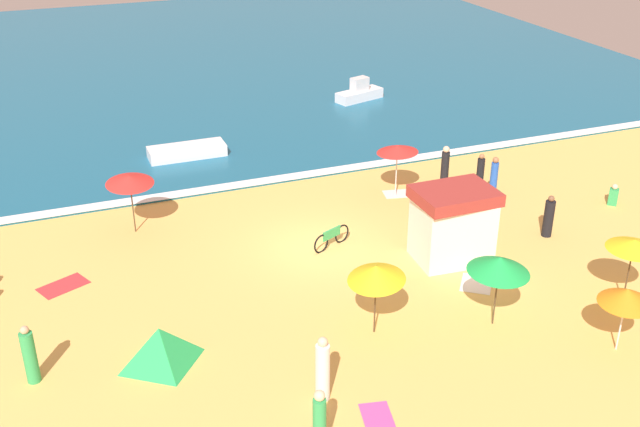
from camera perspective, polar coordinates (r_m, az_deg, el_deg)
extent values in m
plane|color=#EDBC60|center=(27.92, -0.27, -2.54)|extent=(60.00, 60.00, 0.00)
cube|color=#196084|center=(53.32, -11.38, 11.07)|extent=(60.00, 44.00, 0.10)
cube|color=white|center=(33.23, -4.19, 2.46)|extent=(57.00, 0.70, 0.01)
cube|color=white|center=(27.05, 9.86, -1.25)|extent=(2.64, 2.07, 2.25)
cube|color=#A5332D|center=(26.47, 10.08, 1.34)|extent=(2.71, 2.05, 0.43)
cylinder|color=#4C3823|center=(23.70, 13.05, -5.73)|extent=(0.05, 0.05, 2.29)
cone|color=green|center=(23.23, 13.28, -3.75)|extent=(2.65, 2.66, 0.58)
cylinder|color=#4C3823|center=(29.39, -13.86, 0.65)|extent=(0.05, 0.05, 2.26)
cone|color=red|center=(28.98, -14.07, 2.48)|extent=(1.99, 2.01, 0.46)
cylinder|color=#4C3823|center=(26.07, 22.10, -4.08)|extent=(0.05, 0.05, 2.22)
cone|color=yellow|center=(25.62, 22.46, -2.15)|extent=(2.38, 2.38, 0.34)
cylinder|color=silver|center=(31.64, 5.74, 3.13)|extent=(0.05, 0.05, 2.22)
cone|color=red|center=(31.26, 5.82, 4.84)|extent=(2.38, 2.38, 0.41)
cylinder|color=#4C3823|center=(22.78, 4.15, -6.48)|extent=(0.05, 0.05, 2.26)
cone|color=yellow|center=(22.29, 4.23, -4.44)|extent=(2.37, 2.35, 0.68)
cylinder|color=silver|center=(23.70, 21.66, -7.45)|extent=(0.05, 0.05, 2.01)
cone|color=orange|center=(23.28, 21.99, -5.75)|extent=(2.15, 2.14, 0.51)
pyramid|color=green|center=(22.24, -11.87, -9.65)|extent=(2.05, 1.98, 1.17)
torus|color=black|center=(28.16, 1.65, -1.52)|extent=(0.68, 0.35, 0.72)
torus|color=black|center=(27.45, 0.09, -2.28)|extent=(0.68, 0.35, 0.72)
cube|color=green|center=(27.70, 0.88, -1.50)|extent=(0.83, 0.42, 0.36)
cylinder|color=black|center=(32.80, 9.32, 3.22)|extent=(0.41, 0.41, 1.65)
sphere|color=beige|center=(32.45, 9.44, 4.76)|extent=(0.28, 0.28, 0.28)
cylinder|color=white|center=(20.38, 0.19, -11.81)|extent=(0.52, 0.52, 1.69)
sphere|color=beige|center=(19.80, 0.20, -9.60)|extent=(0.27, 0.27, 0.27)
cylinder|color=green|center=(22.41, -20.89, -10.03)|extent=(0.47, 0.47, 1.58)
sphere|color=#DBA884|center=(21.93, -21.26, -8.13)|extent=(0.23, 0.23, 0.23)
cube|color=green|center=(33.29, 21.10, 1.18)|extent=(0.51, 0.51, 0.68)
sphere|color=beige|center=(33.12, 21.22, 1.88)|extent=(0.23, 0.23, 0.23)
cylinder|color=blue|center=(32.03, 12.86, 2.34)|extent=(0.41, 0.41, 1.67)
sphere|color=#9E6B47|center=(31.67, 13.02, 3.92)|extent=(0.25, 0.25, 0.25)
cylinder|color=green|center=(18.89, -0.04, -15.62)|extent=(0.37, 0.37, 1.59)
sphere|color=beige|center=(18.29, -0.04, -13.48)|extent=(0.27, 0.27, 0.27)
cylinder|color=black|center=(29.66, 16.74, -0.37)|extent=(0.51, 0.51, 1.43)
sphere|color=brown|center=(29.32, 16.94, 1.07)|extent=(0.23, 0.23, 0.23)
cylinder|color=black|center=(33.20, 11.91, 2.97)|extent=(0.37, 0.37, 1.33)
sphere|color=#9E6B47|center=(32.92, 12.03, 4.20)|extent=(0.22, 0.22, 0.22)
cube|color=white|center=(26.21, 11.63, -5.18)|extent=(1.53, 1.57, 0.01)
cube|color=green|center=(32.75, 12.23, 1.35)|extent=(1.73, 0.90, 0.01)
cube|color=white|center=(32.30, 5.89, 1.48)|extent=(1.38, 1.08, 0.01)
cube|color=red|center=(26.96, -18.67, -5.16)|extent=(1.81, 1.49, 0.01)
cube|color=#D84CA5|center=(20.36, 4.33, -15.00)|extent=(1.00, 1.34, 0.01)
cube|color=white|center=(36.22, -9.93, 4.62)|extent=(3.57, 1.29, 0.54)
cube|color=white|center=(44.01, 2.96, 8.84)|extent=(2.98, 1.73, 0.56)
cube|color=silver|center=(43.82, 2.98, 9.66)|extent=(1.11, 0.84, 0.75)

